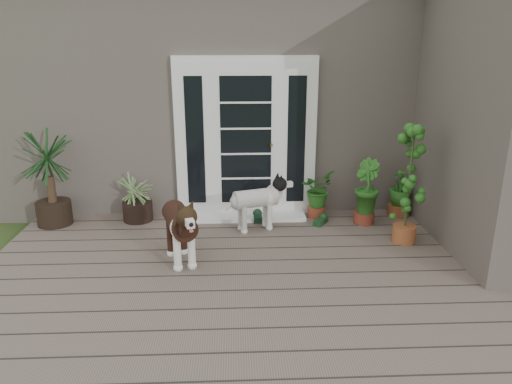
{
  "coord_description": "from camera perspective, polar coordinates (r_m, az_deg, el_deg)",
  "views": [
    {
      "loc": [
        -0.35,
        -3.83,
        2.5
      ],
      "look_at": [
        -0.1,
        1.75,
        0.7
      ],
      "focal_mm": 33.95,
      "sensor_mm": 36.0,
      "label": 1
    }
  ],
  "objects": [
    {
      "name": "house_main",
      "position": [
        8.54,
        -0.19,
        11.46
      ],
      "size": [
        7.4,
        4.0,
        3.1
      ],
      "primitive_type": "cube",
      "color": "#665E54",
      "rests_on": "ground"
    },
    {
      "name": "clog_left",
      "position": [
        6.58,
        0.2,
        -2.89
      ],
      "size": [
        0.16,
        0.33,
        0.1
      ],
      "primitive_type": null,
      "rotation": [
        0.0,
        0.0,
        -0.01
      ],
      "color": "black",
      "rests_on": "deck"
    },
    {
      "name": "spider_plant",
      "position": [
        6.67,
        -13.88,
        -0.38
      ],
      "size": [
        0.83,
        0.83,
        0.71
      ],
      "primitive_type": null,
      "rotation": [
        0.0,
        0.0,
        0.3
      ],
      "color": "#7B965C",
      "rests_on": "deck"
    },
    {
      "name": "yucca",
      "position": [
        6.8,
        -23.12,
        1.38
      ],
      "size": [
        0.94,
        0.94,
        1.24
      ],
      "primitive_type": null,
      "rotation": [
        0.0,
        0.0,
        0.11
      ],
      "color": "black",
      "rests_on": "deck"
    },
    {
      "name": "clog_right",
      "position": [
        6.5,
        7.64,
        -3.33
      ],
      "size": [
        0.3,
        0.35,
        0.1
      ],
      "primitive_type": null,
      "rotation": [
        0.0,
        0.0,
        -0.56
      ],
      "color": "#16371A",
      "rests_on": "deck"
    },
    {
      "name": "door_step",
      "position": [
        6.66,
        -1.11,
        -2.85
      ],
      "size": [
        1.6,
        0.4,
        0.05
      ],
      "primitive_type": "cube",
      "color": "white",
      "rests_on": "deck"
    },
    {
      "name": "deck",
      "position": [
        4.9,
        1.91,
        -12.03
      ],
      "size": [
        6.2,
        4.6,
        0.12
      ],
      "primitive_type": "cube",
      "color": "#6B5B4C",
      "rests_on": "ground"
    },
    {
      "name": "sapling",
      "position": [
        5.94,
        17.59,
        1.0
      ],
      "size": [
        0.55,
        0.55,
        1.49
      ],
      "primitive_type": null,
      "rotation": [
        0.0,
        0.0,
        0.31
      ],
      "color": "#1C6322",
      "rests_on": "deck"
    },
    {
      "name": "herb_b",
      "position": [
        6.54,
        12.72,
        -0.93
      ],
      "size": [
        0.5,
        0.5,
        0.64
      ],
      "primitive_type": "imported",
      "rotation": [
        0.0,
        0.0,
        1.74
      ],
      "color": "#255718",
      "rests_on": "deck"
    },
    {
      "name": "white_dog",
      "position": [
        6.16,
        -0.06,
        -1.77
      ],
      "size": [
        0.81,
        0.54,
        0.62
      ],
      "primitive_type": null,
      "rotation": [
        0.0,
        0.0,
        -1.25
      ],
      "color": "white",
      "rests_on": "deck"
    },
    {
      "name": "brindle_dog",
      "position": [
        5.33,
        -8.94,
        -4.65
      ],
      "size": [
        0.62,
        0.93,
        0.72
      ],
      "primitive_type": null,
      "rotation": [
        0.0,
        0.0,
        3.45
      ],
      "color": "#361C13",
      "rests_on": "deck"
    },
    {
      "name": "door_unit",
      "position": [
        6.56,
        -1.21,
        6.38
      ],
      "size": [
        1.9,
        0.14,
        2.15
      ],
      "primitive_type": "cube",
      "color": "white",
      "rests_on": "deck"
    },
    {
      "name": "herb_a",
      "position": [
        6.67,
        7.2,
        -0.58
      ],
      "size": [
        0.63,
        0.63,
        0.58
      ],
      "primitive_type": "imported",
      "rotation": [
        0.0,
        0.0,
        0.97
      ],
      "color": "#205919",
      "rests_on": "deck"
    },
    {
      "name": "herb_c",
      "position": [
        6.95,
        16.55,
        -0.52
      ],
      "size": [
        0.48,
        0.48,
        0.55
      ],
      "primitive_type": "imported",
      "rotation": [
        0.0,
        0.0,
        4.24
      ],
      "color": "#255C1A",
      "rests_on": "deck"
    }
  ]
}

